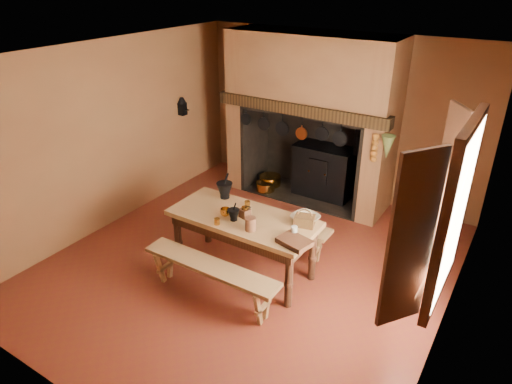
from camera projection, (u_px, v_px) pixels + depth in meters
floor at (250, 263)px, 6.32m from camera, size 5.50×5.50×0.00m
ceiling at (249, 56)px, 5.08m from camera, size 5.50×5.50×0.00m
back_wall at (337, 116)px, 7.79m from camera, size 5.00×0.02×2.80m
wall_left at (111, 135)px, 6.90m from camera, size 0.02×5.50×2.80m
wall_right at (462, 225)px, 4.51m from camera, size 0.02×5.50×2.80m
wall_front at (61, 288)px, 3.62m from camera, size 5.00×0.02×2.80m
chimney_breast at (311, 95)px, 7.42m from camera, size 2.95×0.96×2.80m
iron_range at (324, 171)px, 7.98m from camera, size 1.12×0.55×1.60m
hearth_pans at (268, 182)px, 8.47m from camera, size 0.51×0.62×0.20m
hanging_pans at (294, 130)px, 7.26m from camera, size 1.92×0.29×0.27m
onion_string at (375, 148)px, 6.61m from camera, size 0.12×0.10×0.46m
herb_bunch at (387, 147)px, 6.50m from camera, size 0.20×0.20×0.35m
window at (442, 211)px, 4.14m from camera, size 0.39×1.75×1.76m
wall_coffee_mill at (182, 105)px, 7.99m from camera, size 0.23×0.16×0.31m
work_table at (243, 225)px, 5.87m from camera, size 1.92×0.85×0.83m
bench_front at (211, 273)px, 5.47m from camera, size 1.82×0.32×0.51m
bench_back at (269, 224)px, 6.51m from camera, size 1.85×0.32×0.52m
mortar_large at (225, 190)px, 6.23m from camera, size 0.22×0.22×0.38m
mortar_small at (234, 214)px, 5.69m from camera, size 0.15×0.15×0.26m
coffee_grinder at (245, 212)px, 5.77m from camera, size 0.17×0.14×0.18m
brass_mug_a at (217, 221)px, 5.62m from camera, size 0.08×0.08×0.08m
brass_mug_b at (247, 204)px, 6.03m from camera, size 0.08×0.08×0.08m
mixing_bowl at (305, 218)px, 5.68m from camera, size 0.40×0.40×0.08m
stoneware_crock at (250, 224)px, 5.48m from camera, size 0.18×0.18×0.17m
glass_jar at (294, 231)px, 5.36m from camera, size 0.08×0.08×0.13m
wicker_basket at (305, 220)px, 5.57m from camera, size 0.28×0.23×0.23m
wooden_tray at (294, 242)px, 5.22m from camera, size 0.42×0.35×0.06m
brass_cup at (225, 212)px, 5.81m from camera, size 0.15×0.15×0.10m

